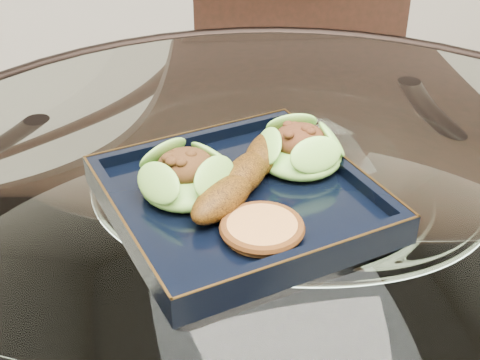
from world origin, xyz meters
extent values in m
cylinder|color=white|center=(0.00, 0.00, 0.76)|extent=(1.10, 1.10, 0.01)
torus|color=black|center=(0.00, 0.00, 0.76)|extent=(1.13, 1.13, 0.02)
cylinder|color=black|center=(0.28, 0.28, 0.38)|extent=(0.04, 0.04, 0.75)
cylinder|color=black|center=(-0.28, 0.28, 0.38)|extent=(0.04, 0.04, 0.75)
cube|color=black|center=(0.18, 0.42, 0.49)|extent=(0.50, 0.50, 0.04)
cube|color=black|center=(0.21, 0.61, 0.77)|extent=(0.42, 0.10, 0.48)
cylinder|color=black|center=(-0.04, 0.26, 0.23)|extent=(0.03, 0.03, 0.47)
cylinder|color=black|center=(0.33, 0.20, 0.23)|extent=(0.03, 0.03, 0.47)
cylinder|color=black|center=(0.02, 0.63, 0.23)|extent=(0.03, 0.03, 0.47)
cylinder|color=black|center=(0.39, 0.57, 0.23)|extent=(0.03, 0.03, 0.47)
cube|color=black|center=(-0.06, 0.00, 0.77)|extent=(0.33, 0.33, 0.02)
ellipsoid|color=#52942B|center=(-0.11, 0.01, 0.80)|extent=(0.12, 0.12, 0.04)
ellipsoid|color=#5BAB31|center=(0.03, 0.04, 0.80)|extent=(0.13, 0.13, 0.04)
ellipsoid|color=#60370A|center=(-0.05, 0.01, 0.80)|extent=(0.15, 0.17, 0.04)
cylinder|color=#BE7E3F|center=(-0.05, -0.08, 0.79)|extent=(0.09, 0.09, 0.01)
camera|label=1|loc=(-0.20, -0.59, 1.19)|focal=50.00mm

